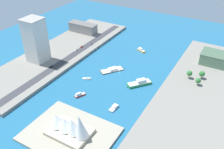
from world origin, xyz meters
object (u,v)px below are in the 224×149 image
at_px(terminal_long_green, 214,58).
at_px(van_white, 77,50).
at_px(water_taxi_orange, 141,50).
at_px(yacht_sleek_gray, 114,108).
at_px(sailboat_small_white, 87,79).
at_px(pickup_red, 82,47).
at_px(hotel_broad_white, 36,40).
at_px(carpark_squat_concrete, 83,28).
at_px(sedan_silver, 92,44).
at_px(ferry_green_doubledeck, 139,83).
at_px(suv_black, 51,66).
at_px(barge_flat_brown, 112,70).
at_px(tugboat_red, 80,95).
at_px(traffic_light_waterfront, 92,43).
at_px(opera_landmark, 69,126).

bearing_deg(terminal_long_green, van_white, 19.02).
xyz_separation_m(water_taxi_orange, yacht_sleek_gray, (-26.15, 119.41, -0.32)).
distance_m(sailboat_small_white, pickup_red, 72.98).
height_order(hotel_broad_white, van_white, hotel_broad_white).
bearing_deg(pickup_red, yacht_sleek_gray, 139.36).
relative_size(water_taxi_orange, carpark_squat_concrete, 0.30).
xyz_separation_m(carpark_squat_concrete, sedan_silver, (-35.26, 29.44, -6.00)).
bearing_deg(sailboat_small_white, ferry_green_doubledeck, -160.34).
xyz_separation_m(water_taxi_orange, suv_black, (71.28, 95.77, 2.83)).
relative_size(barge_flat_brown, tugboat_red, 2.24).
relative_size(carpark_squat_concrete, traffic_light_waterfront, 6.83).
relative_size(sailboat_small_white, suv_black, 2.25).
relative_size(van_white, opera_landmark, 0.11).
relative_size(terminal_long_green, carpark_squat_concrete, 0.67).
height_order(sailboat_small_white, hotel_broad_white, hotel_broad_white).
xyz_separation_m(water_taxi_orange, carpark_squat_concrete, (99.87, -7.80, 8.88)).
xyz_separation_m(sailboat_small_white, carpark_squat_concrete, (76.20, -99.52, 9.42)).
height_order(water_taxi_orange, sailboat_small_white, sailboat_small_white).
bearing_deg(sedan_silver, carpark_squat_concrete, -39.85).
height_order(pickup_red, traffic_light_waterfront, traffic_light_waterfront).
height_order(terminal_long_green, sedan_silver, terminal_long_green).
relative_size(barge_flat_brown, yacht_sleek_gray, 2.17).
distance_m(ferry_green_doubledeck, carpark_squat_concrete, 153.21).
bearing_deg(ferry_green_doubledeck, van_white, -13.76).
xyz_separation_m(terminal_long_green, opera_landmark, (77.91, 173.20, -0.35)).
bearing_deg(sedan_silver, pickup_red, 66.71).
distance_m(hotel_broad_white, suv_black, 35.74).
height_order(sailboat_small_white, sedan_silver, sailboat_small_white).
relative_size(carpark_squat_concrete, suv_black, 8.98).
xyz_separation_m(barge_flat_brown, suv_black, (62.52, 33.56, 3.19)).
bearing_deg(carpark_squat_concrete, traffic_light_waterfront, 138.53).
distance_m(sailboat_small_white, van_white, 64.47).
distance_m(pickup_red, traffic_light_waterfront, 14.15).
xyz_separation_m(sailboat_small_white, hotel_broad_white, (72.17, -1.93, 28.64)).
bearing_deg(traffic_light_waterfront, terminal_long_green, -167.49).
bearing_deg(pickup_red, van_white, 91.20).
distance_m(hotel_broad_white, carpark_squat_concrete, 99.55).
xyz_separation_m(water_taxi_orange, pickup_red, (70.85, 36.16, 2.86)).
xyz_separation_m(terminal_long_green, sedan_silver, (153.98, 29.13, -5.84)).
height_order(terminal_long_green, suv_black, terminal_long_green).
bearing_deg(barge_flat_brown, pickup_red, -22.76).
bearing_deg(van_white, water_taxi_orange, -145.98).
xyz_separation_m(hotel_broad_white, sedan_silver, (-31.24, -68.16, -25.21)).
height_order(terminal_long_green, van_white, terminal_long_green).
bearing_deg(terminal_long_green, pickup_red, 15.24).
height_order(hotel_broad_white, pickup_red, hotel_broad_white).
xyz_separation_m(traffic_light_waterfront, opera_landmark, (-73.06, 139.69, 2.10)).
distance_m(water_taxi_orange, carpark_squat_concrete, 100.57).
distance_m(barge_flat_brown, carpark_squat_concrete, 115.27).
height_order(carpark_squat_concrete, pickup_red, carpark_squat_concrete).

